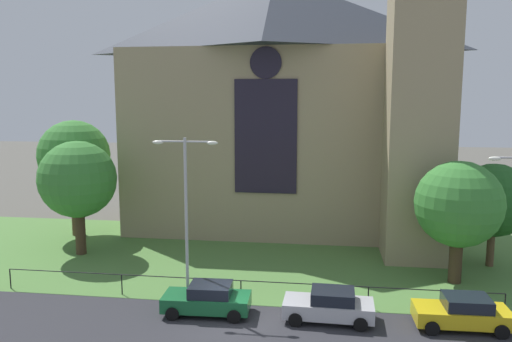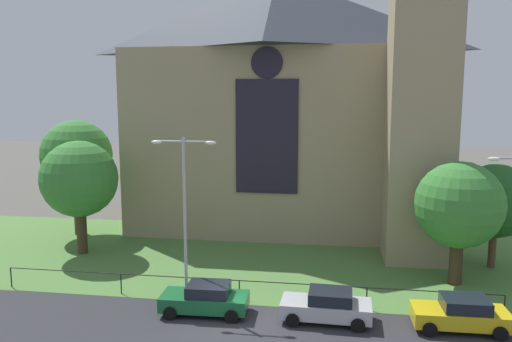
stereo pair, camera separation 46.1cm
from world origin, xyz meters
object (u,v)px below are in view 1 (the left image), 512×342
streetlamp_near (186,198)px  parked_car_yellow (463,312)px  tree_right_far (494,200)px  tree_left_far (74,156)px  tree_right_near (459,205)px  church_building (283,100)px  tree_left_near (78,180)px  parked_car_silver (329,305)px  parked_car_green (208,299)px

streetlamp_near → parked_car_yellow: (13.31, -1.55, -4.61)m
tree_right_far → tree_left_far: bearing=173.6°
tree_right_near → tree_left_far: (-26.12, 6.55, 1.53)m
tree_right_near → tree_right_far: bearing=48.7°
church_building → parked_car_yellow: bearing=-61.1°
tree_right_near → tree_left_near: size_ratio=0.91×
tree_left_far → parked_car_yellow: (25.03, -12.52, -5.30)m
church_building → tree_left_far: church_building is taller
tree_left_near → streetlamp_near: bearing=-35.2°
tree_right_far → streetlamp_near: streetlamp_near is taller
tree_left_far → tree_left_near: (2.52, -4.48, -0.99)m
parked_car_silver → parked_car_green: bearing=2.0°
parked_car_green → church_building: bearing=-98.9°
parked_car_yellow → tree_left_far: bearing=-27.8°
church_building → parked_car_yellow: size_ratio=6.13×
streetlamp_near → parked_car_green: streetlamp_near is taller
church_building → streetlamp_near: 17.22m
church_building → tree_left_near: size_ratio=3.41×
church_building → tree_right_near: size_ratio=3.73×
parked_car_yellow → streetlamp_near: bearing=-7.9°
parked_car_green → parked_car_yellow: 11.86m
tree_left_near → tree_right_near: bearing=-5.0°
church_building → parked_car_green: bearing=-96.8°
church_building → parked_car_silver: (3.73, -17.71, -9.53)m
streetlamp_near → tree_right_far: bearing=24.0°
tree_right_far → tree_left_far: 29.25m
streetlamp_near → tree_left_near: bearing=144.8°
tree_right_near → parked_car_yellow: (-1.09, -5.97, -3.77)m
tree_right_near → parked_car_yellow: size_ratio=1.65×
church_building → parked_car_green: church_building is taller
tree_left_far → tree_right_near: bearing=-14.1°
parked_car_silver → tree_left_near: bearing=-24.6°
tree_right_far → parked_car_yellow: 10.64m
parked_car_green → parked_car_yellow: size_ratio=1.01×
tree_right_near → tree_left_near: (-23.59, 2.07, 0.54)m
streetlamp_near → parked_car_silver: bearing=-12.3°
tree_right_far → tree_left_near: bearing=-177.4°
tree_left_near → church_building: bearing=37.0°
church_building → parked_car_green: size_ratio=6.10×
tree_right_far → streetlamp_near: bearing=-156.0°
tree_left_far → parked_car_silver: size_ratio=2.07×
tree_right_far → tree_left_far: size_ratio=0.74×
tree_right_near → parked_car_silver: (-7.10, -6.02, -3.77)m
church_building → tree_left_far: bearing=-161.4°
streetlamp_near → parked_car_green: bearing=-48.5°
tree_right_far → parked_car_yellow: size_ratio=1.52×
church_building → tree_right_far: 17.20m
tree_left_far → streetlamp_near: 16.07m
tree_left_far → tree_left_near: tree_left_far is taller
parked_car_silver → parked_car_yellow: size_ratio=1.00×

